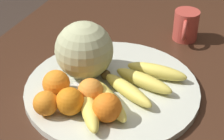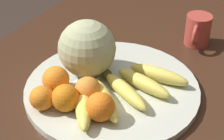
{
  "view_description": "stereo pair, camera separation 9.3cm",
  "coord_description": "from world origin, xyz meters",
  "px_view_note": "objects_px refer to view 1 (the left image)",
  "views": [
    {
      "loc": [
        -0.63,
        -0.27,
        1.36
      ],
      "look_at": [
        0.08,
        0.02,
        0.83
      ],
      "focal_mm": 60.0,
      "sensor_mm": 36.0,
      "label": 1
    },
    {
      "loc": [
        -0.59,
        -0.35,
        1.36
      ],
      "look_at": [
        0.08,
        0.02,
        0.83
      ],
      "focal_mm": 60.0,
      "sensor_mm": 36.0,
      "label": 2
    }
  ],
  "objects_px": {
    "melon": "(84,50)",
    "orange_back_right": "(46,103)",
    "orange_front_left": "(70,101)",
    "orange_front_right": "(91,91)",
    "banana_bunch": "(125,89)",
    "orange_back_left": "(56,84)",
    "kitchen_table": "(109,138)",
    "produce_tag": "(82,84)",
    "fruit_bowl": "(112,88)",
    "orange_mid_center": "(107,107)",
    "ceramic_mug": "(186,26)"
  },
  "relations": [
    {
      "from": "melon",
      "to": "orange_back_right",
      "type": "relative_size",
      "value": 2.57
    },
    {
      "from": "kitchen_table",
      "to": "banana_bunch",
      "type": "bearing_deg",
      "value": -21.68
    },
    {
      "from": "orange_back_right",
      "to": "banana_bunch",
      "type": "bearing_deg",
      "value": -48.05
    },
    {
      "from": "fruit_bowl",
      "to": "kitchen_table",
      "type": "bearing_deg",
      "value": -163.23
    },
    {
      "from": "fruit_bowl",
      "to": "orange_mid_center",
      "type": "relative_size",
      "value": 6.63
    },
    {
      "from": "orange_mid_center",
      "to": "orange_back_right",
      "type": "bearing_deg",
      "value": 104.18
    },
    {
      "from": "orange_mid_center",
      "to": "produce_tag",
      "type": "bearing_deg",
      "value": 49.29
    },
    {
      "from": "banana_bunch",
      "to": "orange_front_right",
      "type": "xyz_separation_m",
      "value": [
        -0.05,
        0.07,
        0.01
      ]
    },
    {
      "from": "orange_back_left",
      "to": "produce_tag",
      "type": "bearing_deg",
      "value": -31.67
    },
    {
      "from": "banana_bunch",
      "to": "orange_back_right",
      "type": "bearing_deg",
      "value": -110.5
    },
    {
      "from": "banana_bunch",
      "to": "orange_back_left",
      "type": "bearing_deg",
      "value": -131.5
    },
    {
      "from": "produce_tag",
      "to": "ceramic_mug",
      "type": "height_order",
      "value": "ceramic_mug"
    },
    {
      "from": "melon",
      "to": "orange_front_right",
      "type": "distance_m",
      "value": 0.12
    },
    {
      "from": "banana_bunch",
      "to": "orange_front_left",
      "type": "distance_m",
      "value": 0.14
    },
    {
      "from": "produce_tag",
      "to": "kitchen_table",
      "type": "bearing_deg",
      "value": -99.17
    },
    {
      "from": "kitchen_table",
      "to": "melon",
      "type": "relative_size",
      "value": 11.21
    },
    {
      "from": "produce_tag",
      "to": "ceramic_mug",
      "type": "distance_m",
      "value": 0.41
    },
    {
      "from": "orange_back_left",
      "to": "orange_front_left",
      "type": "bearing_deg",
      "value": -127.19
    },
    {
      "from": "melon",
      "to": "produce_tag",
      "type": "relative_size",
      "value": 1.56
    },
    {
      "from": "produce_tag",
      "to": "orange_back_right",
      "type": "bearing_deg",
      "value": -171.79
    },
    {
      "from": "kitchen_table",
      "to": "melon",
      "type": "bearing_deg",
      "value": 48.22
    },
    {
      "from": "orange_front_right",
      "to": "orange_back_left",
      "type": "bearing_deg",
      "value": 94.81
    },
    {
      "from": "kitchen_table",
      "to": "ceramic_mug",
      "type": "bearing_deg",
      "value": -11.9
    },
    {
      "from": "orange_front_left",
      "to": "orange_front_right",
      "type": "relative_size",
      "value": 1.04
    },
    {
      "from": "ceramic_mug",
      "to": "fruit_bowl",
      "type": "bearing_deg",
      "value": 161.94
    },
    {
      "from": "orange_mid_center",
      "to": "ceramic_mug",
      "type": "distance_m",
      "value": 0.46
    },
    {
      "from": "fruit_bowl",
      "to": "orange_mid_center",
      "type": "xyz_separation_m",
      "value": [
        -0.12,
        -0.04,
        0.04
      ]
    },
    {
      "from": "orange_back_right",
      "to": "fruit_bowl",
      "type": "bearing_deg",
      "value": -33.37
    },
    {
      "from": "kitchen_table",
      "to": "orange_mid_center",
      "type": "bearing_deg",
      "value": -162.43
    },
    {
      "from": "orange_front_right",
      "to": "orange_mid_center",
      "type": "relative_size",
      "value": 0.93
    },
    {
      "from": "melon",
      "to": "orange_front_left",
      "type": "height_order",
      "value": "melon"
    },
    {
      "from": "melon",
      "to": "orange_back_right",
      "type": "height_order",
      "value": "melon"
    },
    {
      "from": "orange_mid_center",
      "to": "produce_tag",
      "type": "distance_m",
      "value": 0.15
    },
    {
      "from": "orange_front_left",
      "to": "ceramic_mug",
      "type": "relative_size",
      "value": 0.57
    },
    {
      "from": "orange_front_left",
      "to": "produce_tag",
      "type": "xyz_separation_m",
      "value": [
        0.11,
        0.02,
        -0.03
      ]
    },
    {
      "from": "produce_tag",
      "to": "orange_mid_center",
      "type": "bearing_deg",
      "value": -111.35
    },
    {
      "from": "orange_front_right",
      "to": "orange_mid_center",
      "type": "xyz_separation_m",
      "value": [
        -0.04,
        -0.06,
        0.0
      ]
    },
    {
      "from": "orange_back_left",
      "to": "produce_tag",
      "type": "height_order",
      "value": "orange_back_left"
    },
    {
      "from": "orange_front_left",
      "to": "ceramic_mug",
      "type": "distance_m",
      "value": 0.49
    },
    {
      "from": "fruit_bowl",
      "to": "produce_tag",
      "type": "xyz_separation_m",
      "value": [
        -0.02,
        0.08,
        0.01
      ]
    },
    {
      "from": "kitchen_table",
      "to": "banana_bunch",
      "type": "relative_size",
      "value": 5.66
    },
    {
      "from": "orange_back_right",
      "to": "produce_tag",
      "type": "relative_size",
      "value": 0.6
    },
    {
      "from": "orange_front_left",
      "to": "orange_mid_center",
      "type": "distance_m",
      "value": 0.09
    },
    {
      "from": "melon",
      "to": "ceramic_mug",
      "type": "bearing_deg",
      "value": -31.74
    },
    {
      "from": "kitchen_table",
      "to": "orange_back_right",
      "type": "xyz_separation_m",
      "value": [
        -0.08,
        0.12,
        0.14
      ]
    },
    {
      "from": "kitchen_table",
      "to": "orange_front_right",
      "type": "relative_size",
      "value": 26.91
    },
    {
      "from": "orange_back_left",
      "to": "kitchen_table",
      "type": "bearing_deg",
      "value": -86.99
    },
    {
      "from": "orange_back_left",
      "to": "ceramic_mug",
      "type": "relative_size",
      "value": 0.59
    },
    {
      "from": "orange_front_left",
      "to": "banana_bunch",
      "type": "bearing_deg",
      "value": -41.7
    },
    {
      "from": "fruit_bowl",
      "to": "orange_back_left",
      "type": "relative_size",
      "value": 6.62
    }
  ]
}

